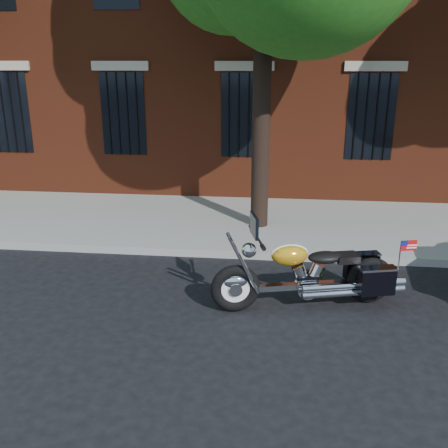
# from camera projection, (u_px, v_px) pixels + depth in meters

# --- Properties ---
(ground) EXTENTS (120.00, 120.00, 0.00)m
(ground) POSITION_uv_depth(u_px,v_px,m) (220.00, 289.00, 7.97)
(ground) COLOR black
(ground) RESTS_ON ground
(curb) EXTENTS (40.00, 0.16, 0.15)m
(curb) POSITION_uv_depth(u_px,v_px,m) (228.00, 253.00, 9.25)
(curb) COLOR gray
(curb) RESTS_ON ground
(sidewalk) EXTENTS (40.00, 3.60, 0.15)m
(sidewalk) POSITION_uv_depth(u_px,v_px,m) (237.00, 222.00, 11.03)
(sidewalk) COLOR gray
(sidewalk) RESTS_ON ground
(motorcycle) EXTENTS (2.90, 1.25, 1.46)m
(motorcycle) POSITION_uv_depth(u_px,v_px,m) (314.00, 276.00, 7.28)
(motorcycle) COLOR black
(motorcycle) RESTS_ON ground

